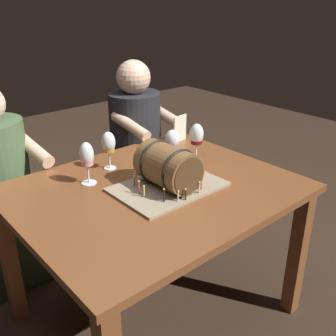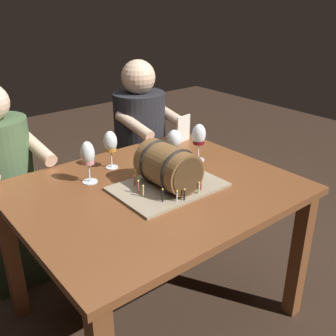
# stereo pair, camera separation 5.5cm
# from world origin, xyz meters

# --- Properties ---
(ground_plane) EXTENTS (8.00, 8.00, 0.00)m
(ground_plane) POSITION_xyz_m (0.00, 0.00, 0.00)
(ground_plane) COLOR #332319
(dining_table) EXTENTS (1.25, 1.03, 0.75)m
(dining_table) POSITION_xyz_m (0.00, 0.00, 0.65)
(dining_table) COLOR brown
(dining_table) RESTS_ON ground
(barrel_cake) EXTENTS (0.49, 0.34, 0.21)m
(barrel_cake) POSITION_xyz_m (0.04, -0.05, 0.85)
(barrel_cake) COLOR gray
(barrel_cake) RESTS_ON dining_table
(wine_glass_rose) EXTENTS (0.07, 0.07, 0.20)m
(wine_glass_rose) POSITION_xyz_m (-0.21, 0.23, 0.89)
(wine_glass_rose) COLOR white
(wine_glass_rose) RESTS_ON dining_table
(wine_glass_red) EXTENTS (0.07, 0.07, 0.20)m
(wine_glass_red) POSITION_xyz_m (0.37, 0.10, 0.89)
(wine_glass_red) COLOR white
(wine_glass_red) RESTS_ON dining_table
(wine_glass_empty) EXTENTS (0.08, 0.08, 0.18)m
(wine_glass_empty) POSITION_xyz_m (0.26, 0.16, 0.88)
(wine_glass_empty) COLOR white
(wine_glass_empty) RESTS_ON dining_table
(wine_glass_amber) EXTENTS (0.07, 0.07, 0.20)m
(wine_glass_amber) POSITION_xyz_m (-0.04, 0.31, 0.89)
(wine_glass_amber) COLOR white
(wine_glass_amber) RESTS_ON dining_table
(menu_card) EXTENTS (0.11, 0.03, 0.16)m
(menu_card) POSITION_xyz_m (0.50, 0.37, 0.83)
(menu_card) COLOR silver
(menu_card) RESTS_ON dining_table
(person_seated_left) EXTENTS (0.39, 0.49, 1.17)m
(person_seated_left) POSITION_xyz_m (-0.45, 0.76, 0.53)
(person_seated_left) COLOR #2A3A24
(person_seated_left) RESTS_ON ground
(person_seated_right) EXTENTS (0.40, 0.49, 1.20)m
(person_seated_right) POSITION_xyz_m (0.45, 0.76, 0.56)
(person_seated_right) COLOR black
(person_seated_right) RESTS_ON ground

